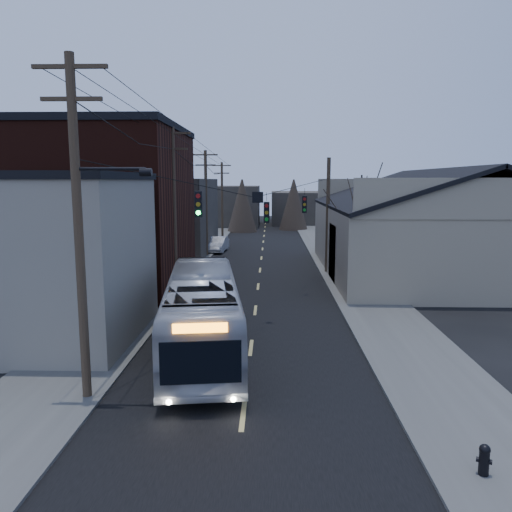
{
  "coord_description": "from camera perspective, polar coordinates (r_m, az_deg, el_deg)",
  "views": [
    {
      "loc": [
        0.78,
        -11.79,
        6.87
      ],
      "look_at": [
        0.05,
        13.62,
        3.0
      ],
      "focal_mm": 35.0,
      "sensor_mm": 36.0,
      "label": 1
    }
  ],
  "objects": [
    {
      "name": "building_left_far",
      "position": [
        49.0,
        -10.5,
        4.57
      ],
      "size": [
        9.0,
        14.0,
        7.0
      ],
      "primitive_type": "cube",
      "color": "#35302A",
      "rests_on": "ground"
    },
    {
      "name": "parked_car",
      "position": [
        48.36,
        -4.39,
        1.34
      ],
      "size": [
        1.92,
        4.57,
        1.47
      ],
      "primitive_type": "imported",
      "rotation": [
        0.0,
        0.0,
        -0.08
      ],
      "color": "#A9AAB0",
      "rests_on": "ground"
    },
    {
      "name": "sidewalk_left",
      "position": [
        42.96,
        -8.13,
        -0.55
      ],
      "size": [
        4.0,
        110.0,
        0.12
      ],
      "primitive_type": "cube",
      "color": "#474744",
      "rests_on": "ground"
    },
    {
      "name": "sidewalk_right",
      "position": [
        42.73,
        9.32,
        -0.63
      ],
      "size": [
        4.0,
        110.0,
        0.12
      ],
      "primitive_type": "cube",
      "color": "#474744",
      "rests_on": "ground"
    },
    {
      "name": "building_far_left",
      "position": [
        77.19,
        -3.41,
        5.76
      ],
      "size": [
        10.0,
        12.0,
        6.0
      ],
      "primitive_type": "cube",
      "color": "#35302A",
      "rests_on": "ground"
    },
    {
      "name": "bare_tree",
      "position": [
        32.47,
        11.8,
        2.69
      ],
      "size": [
        0.4,
        0.4,
        7.2
      ],
      "primitive_type": "cone",
      "color": "black",
      "rests_on": "ground"
    },
    {
      "name": "road_surface",
      "position": [
        42.36,
        0.57,
        -0.67
      ],
      "size": [
        9.0,
        110.0,
        0.02
      ],
      "primitive_type": "cube",
      "color": "black",
      "rests_on": "ground"
    },
    {
      "name": "bus",
      "position": [
        20.25,
        -6.17,
        -6.42
      ],
      "size": [
        4.19,
        11.89,
        3.24
      ],
      "primitive_type": "imported",
      "rotation": [
        0.0,
        0.0,
        3.27
      ],
      "color": "#A5A8B1",
      "rests_on": "ground"
    },
    {
      "name": "ground",
      "position": [
        13.67,
        -1.98,
        -21.51
      ],
      "size": [
        160.0,
        160.0,
        0.0
      ],
      "primitive_type": "plane",
      "color": "black",
      "rests_on": "ground"
    },
    {
      "name": "warehouse",
      "position": [
        38.99,
        19.92,
        1.99
      ],
      "size": [
        16.16,
        20.6,
        7.73
      ],
      "color": "gray",
      "rests_on": "ground"
    },
    {
      "name": "utility_lines",
      "position": [
        36.2,
        -4.55,
        5.59
      ],
      "size": [
        11.24,
        45.28,
        10.5
      ],
      "color": "#382B1E",
      "rests_on": "ground"
    },
    {
      "name": "building_brick",
      "position": [
        33.62,
        -17.12,
        5.09
      ],
      "size": [
        10.0,
        12.0,
        10.0
      ],
      "primitive_type": "cube",
      "color": "black",
      "rests_on": "ground"
    },
    {
      "name": "fire_hydrant",
      "position": [
        13.47,
        24.63,
        -20.3
      ],
      "size": [
        0.36,
        0.26,
        0.75
      ],
      "rotation": [
        0.0,
        0.0,
        -0.41
      ],
      "color": "black",
      "rests_on": "sidewalk_right"
    },
    {
      "name": "building_far_right",
      "position": [
        82.15,
        6.02,
        5.56
      ],
      "size": [
        12.0,
        14.0,
        5.0
      ],
      "primitive_type": "cube",
      "color": "#35302A",
      "rests_on": "ground"
    },
    {
      "name": "building_clapboard",
      "position": [
        23.22,
        -23.27,
        -0.4
      ],
      "size": [
        8.0,
        8.0,
        7.0
      ],
      "primitive_type": "cube",
      "color": "gray",
      "rests_on": "ground"
    }
  ]
}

